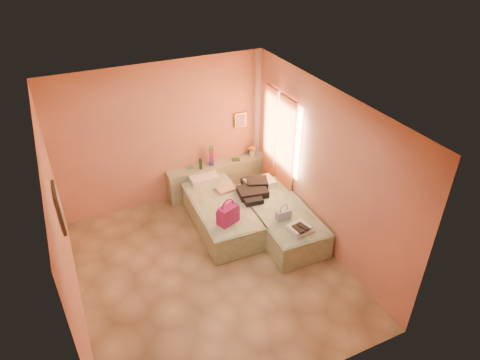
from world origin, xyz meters
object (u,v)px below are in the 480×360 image
at_px(green_book, 236,160).
at_px(flower_vase, 252,150).
at_px(headboard_ledge, 217,178).
at_px(magenta_handbag, 228,214).
at_px(bed_left, 220,213).
at_px(blue_handbag, 283,215).
at_px(bed_right, 280,219).
at_px(water_bottle, 201,164).
at_px(towel_stack, 301,229).

bearing_deg(green_book, flower_vase, 26.07).
xyz_separation_m(headboard_ledge, magenta_handbag, (-0.47, -1.65, 0.34)).
xyz_separation_m(bed_left, flower_vase, (1.17, 1.07, 0.53)).
distance_m(headboard_ledge, blue_handbag, 2.01).
bearing_deg(blue_handbag, green_book, 89.60).
relative_size(headboard_ledge, green_book, 12.58).
distance_m(bed_right, magenta_handbag, 1.08).
bearing_deg(bed_left, flower_vase, 44.32).
bearing_deg(headboard_ledge, blue_handbag, -77.82).
relative_size(bed_right, magenta_handbag, 5.55).
xyz_separation_m(headboard_ledge, water_bottle, (-0.36, -0.04, 0.44)).
xyz_separation_m(bed_right, green_book, (-0.12, 1.65, 0.41)).
bearing_deg(water_bottle, blue_handbag, -67.83).
xyz_separation_m(bed_left, towel_stack, (0.88, -1.31, 0.30)).
bearing_deg(magenta_handbag, flower_vase, 32.10).
height_order(headboard_ledge, green_book, green_book).
xyz_separation_m(bed_left, blue_handbag, (0.80, -0.90, 0.33)).
distance_m(bed_left, towel_stack, 1.61).
bearing_deg(bed_left, magenta_handbag, -97.58).
relative_size(headboard_ledge, flower_vase, 7.79).
xyz_separation_m(bed_left, magenta_handbag, (-0.10, -0.60, 0.42)).
bearing_deg(green_book, water_bottle, -158.12).
distance_m(headboard_ledge, bed_right, 1.75).
bearing_deg(blue_handbag, bed_left, 130.83).
bearing_deg(water_bottle, bed_left, -91.05).
distance_m(bed_left, water_bottle, 1.13).
distance_m(green_book, towel_stack, 2.35).
distance_m(headboard_ledge, flower_vase, 0.92).
xyz_separation_m(green_book, magenta_handbag, (-0.88, -1.63, 0.01)).
bearing_deg(magenta_handbag, bed_left, 59.97).
height_order(bed_left, blue_handbag, blue_handbag).
bearing_deg(headboard_ledge, magenta_handbag, -106.06).
distance_m(headboard_ledge, towel_stack, 2.42).
xyz_separation_m(magenta_handbag, towel_stack, (0.98, -0.71, -0.12)).
bearing_deg(towel_stack, bed_right, 88.52).
distance_m(flower_vase, towel_stack, 2.41).
height_order(bed_left, magenta_handbag, magenta_handbag).
bearing_deg(blue_handbag, bed_right, 69.07).
bearing_deg(headboard_ledge, bed_left, -109.65).
distance_m(bed_left, bed_right, 1.09).
xyz_separation_m(bed_left, bed_right, (0.90, -0.61, 0.00)).
bearing_deg(blue_handbag, flower_vase, 78.44).
xyz_separation_m(headboard_ledge, green_book, (0.41, -0.02, 0.34)).
relative_size(bed_right, water_bottle, 8.99).
xyz_separation_m(water_bottle, towel_stack, (0.86, -2.32, -0.21)).
bearing_deg(flower_vase, green_book, -174.00).
relative_size(water_bottle, towel_stack, 0.64).
distance_m(headboard_ledge, bed_left, 1.12).
height_order(headboard_ledge, water_bottle, water_bottle).
height_order(headboard_ledge, bed_left, headboard_ledge).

